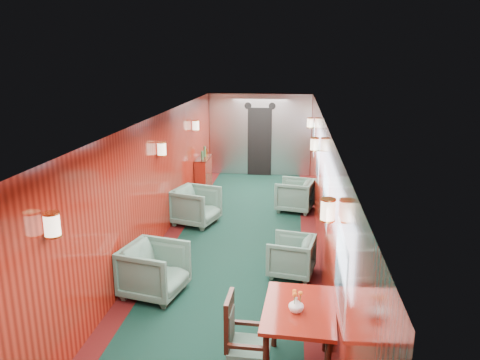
% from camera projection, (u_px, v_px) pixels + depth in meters
% --- Properties ---
extents(room, '(12.00, 12.10, 2.40)m').
position_uv_depth(room, '(234.00, 166.00, 7.96)').
color(room, black).
rests_on(room, ground).
extents(bulkhead, '(2.98, 0.17, 2.39)m').
position_uv_depth(bulkhead, '(260.00, 135.00, 13.75)').
color(bulkhead, silver).
rests_on(bulkhead, ground).
extents(windows_right, '(0.02, 8.60, 0.80)m').
position_uv_depth(windows_right, '(321.00, 175.00, 8.08)').
color(windows_right, '#BBBEC2').
rests_on(windows_right, ground).
extents(wall_sconces, '(2.97, 7.97, 0.25)m').
position_uv_depth(wall_sconces, '(238.00, 150.00, 8.47)').
color(wall_sconces, beige).
rests_on(wall_sconces, ground).
extents(dining_table, '(0.82, 1.13, 0.82)m').
position_uv_depth(dining_table, '(299.00, 318.00, 5.07)').
color(dining_table, maroon).
rests_on(dining_table, ground).
extents(side_chair, '(0.48, 0.50, 1.03)m').
position_uv_depth(side_chair, '(241.00, 337.00, 4.97)').
color(side_chair, '#1C423A').
rests_on(side_chair, ground).
extents(credenza, '(0.31, 0.98, 1.16)m').
position_uv_depth(credenza, '(204.00, 173.00, 12.32)').
color(credenza, maroon).
rests_on(credenza, ground).
extents(flower_vase, '(0.19, 0.19, 0.17)m').
position_uv_depth(flower_vase, '(296.00, 305.00, 4.93)').
color(flower_vase, silver).
rests_on(flower_vase, dining_table).
extents(armchair_left_near, '(1.01, 0.99, 0.78)m').
position_uv_depth(armchair_left_near, '(154.00, 270.00, 6.89)').
color(armchair_left_near, '#1C423A').
rests_on(armchair_left_near, ground).
extents(armchair_left_far, '(1.07, 1.05, 0.79)m').
position_uv_depth(armchair_left_far, '(196.00, 206.00, 9.82)').
color(armchair_left_far, '#1C423A').
rests_on(armchair_left_far, ground).
extents(armchair_right_near, '(0.83, 0.81, 0.65)m').
position_uv_depth(armchair_right_near, '(291.00, 256.00, 7.53)').
color(armchair_right_near, '#1C423A').
rests_on(armchair_right_near, ground).
extents(armchair_right_far, '(0.95, 0.93, 0.73)m').
position_uv_depth(armchair_right_far, '(295.00, 195.00, 10.68)').
color(armchair_right_far, '#1C423A').
rests_on(armchair_right_far, ground).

